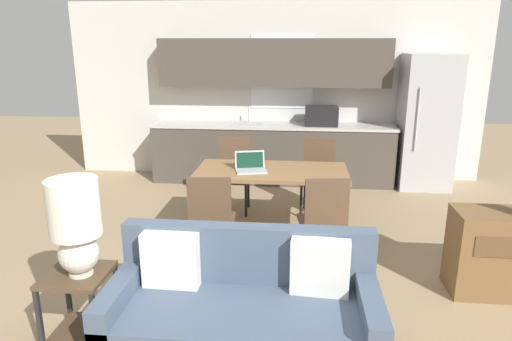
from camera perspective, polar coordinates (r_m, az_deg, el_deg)
The scene contains 12 objects.
wall_back at distance 7.23m, azimuth 2.29°, elevation 9.85°, with size 6.40×0.07×2.70m.
kitchen_counter at distance 7.00m, azimuth 2.19°, elevation 5.44°, with size 3.67×0.65×2.15m.
refrigerator at distance 7.12m, azimuth 20.52°, elevation 5.67°, with size 0.74×0.72×1.94m.
dining_table at distance 4.95m, azimuth 1.97°, elevation -0.65°, with size 1.63×0.81×0.77m.
couch at distance 3.27m, azimuth -1.53°, elevation -16.87°, with size 1.80×0.80×0.85m.
side_table at distance 3.53m, azimuth -21.22°, elevation -14.61°, with size 0.42×0.42×0.57m.
table_lamp at distance 3.26m, azimuth -21.64°, elevation -6.06°, with size 0.34×0.34×0.68m.
dining_chair_near_right at distance 4.31m, azimuth 8.44°, elevation -5.96°, with size 0.48×0.48×0.94m.
dining_chair_near_left at distance 4.33m, azimuth -5.60°, elevation -5.76°, with size 0.45×0.45×0.94m.
dining_chair_far_right at distance 5.76m, azimuth 7.76°, elevation -0.34°, with size 0.47×0.47×0.94m.
dining_chair_far_left at distance 5.80m, azimuth -2.73°, elevation -0.09°, with size 0.43×0.43×0.94m.
laptop at distance 4.90m, azimuth -0.68°, elevation 0.56°, with size 0.37×0.32×0.20m.
Camera 1 is at (0.41, -2.55, 2.10)m, focal length 32.00 mm.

